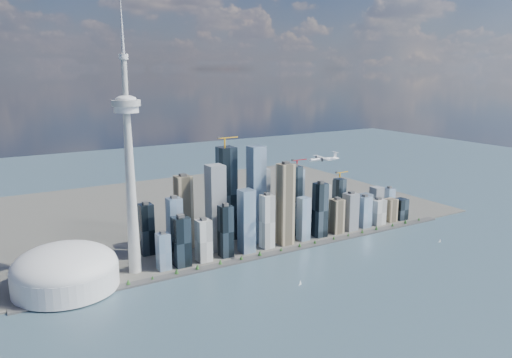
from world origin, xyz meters
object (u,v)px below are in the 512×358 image
airplane (324,159)px  sailboat_west (300,283)px  sailboat_east (440,241)px  dome_stadium (65,270)px  needle_tower (129,163)px

airplane → sailboat_west: (-127.24, -96.02, -224.86)m
sailboat_west → sailboat_east: bearing=-9.4°
sailboat_east → dome_stadium: bearing=-175.6°
needle_tower → airplane: 411.66m
dome_stadium → airplane: (529.71, -122.43, 188.87)m
needle_tower → sailboat_west: size_ratio=51.19×
needle_tower → dome_stadium: needle_tower is taller
airplane → sailboat_east: 395.82m
dome_stadium → sailboat_east: bearing=-12.8°
airplane → dome_stadium: bearing=176.3°
sailboat_east → needle_tower: bearing=-178.8°
sailboat_west → sailboat_east: (444.88, 25.21, -0.45)m
dome_stadium → sailboat_east: size_ratio=21.37×
dome_stadium → sailboat_west: bearing=-28.5°
airplane → sailboat_west: airplane is taller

